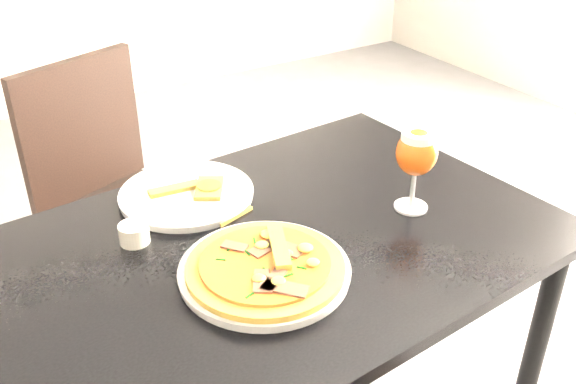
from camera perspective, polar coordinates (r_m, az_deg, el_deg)
dining_table at (r=1.42m, az=-1.14°, el=-7.18°), size 1.25×0.88×0.75m
chair_far at (r=2.04m, az=-15.02°, el=-0.60°), size 0.55×0.55×0.93m
plate_main at (r=1.26m, az=-2.10°, el=-7.07°), size 0.45×0.45×0.02m
pizza at (r=1.24m, az=-2.06°, el=-6.53°), size 0.31×0.31×0.03m
plate_second at (r=1.52m, az=-9.00°, el=-0.19°), size 0.32×0.32×0.02m
crust_scraps at (r=1.52m, az=-8.03°, el=0.35°), size 0.18×0.12×0.01m
loose_crust at (r=1.44m, az=-4.84°, el=-2.06°), size 0.10×0.05×0.01m
sauce_cup at (r=1.38m, az=-13.52°, el=-3.54°), size 0.06×0.06×0.04m
beer_glass at (r=1.43m, az=11.37°, el=3.41°), size 0.09×0.09×0.19m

